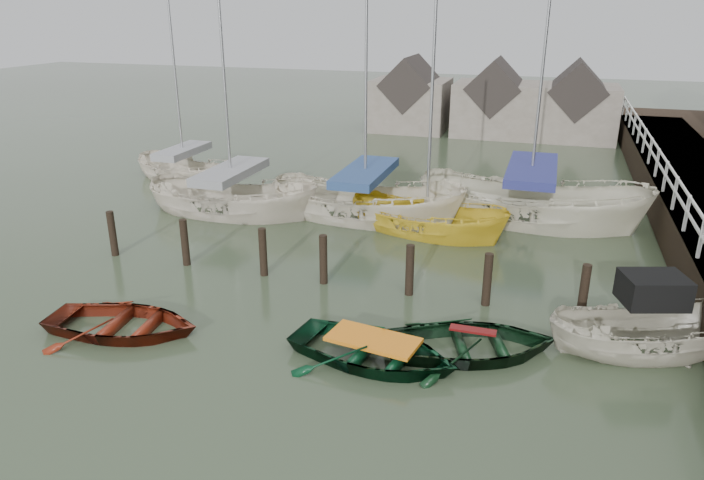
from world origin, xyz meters
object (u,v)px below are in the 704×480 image
(motorboat, at_px, (644,348))
(sailboat_d, at_px, (527,219))
(sailboat_b, at_px, (365,216))
(sailboat_c, at_px, (426,231))
(rowboat_green, at_px, (373,361))
(rowboat_red, at_px, (124,332))
(sailboat_a, at_px, (233,211))
(sailboat_e, at_px, (185,179))
(rowboat_dkgreen, at_px, (471,353))

(motorboat, height_order, sailboat_d, sailboat_d)
(sailboat_b, bearing_deg, motorboat, -124.67)
(sailboat_c, bearing_deg, rowboat_green, -161.14)
(rowboat_red, height_order, sailboat_a, sailboat_a)
(sailboat_a, xyz_separation_m, sailboat_e, (-4.16, 3.46, 0.00))
(sailboat_c, relative_size, sailboat_d, 0.76)
(motorboat, height_order, sailboat_a, sailboat_a)
(rowboat_green, relative_size, sailboat_a, 0.36)
(sailboat_d, bearing_deg, sailboat_e, 94.81)
(rowboat_red, height_order, motorboat, motorboat)
(sailboat_d, bearing_deg, rowboat_dkgreen, -174.96)
(sailboat_c, xyz_separation_m, sailboat_e, (-11.34, 3.33, 0.05))
(rowboat_dkgreen, distance_m, sailboat_d, 9.79)
(sailboat_a, xyz_separation_m, sailboat_d, (10.37, 2.39, -0.00))
(rowboat_green, height_order, rowboat_dkgreen, rowboat_dkgreen)
(rowboat_green, bearing_deg, sailboat_d, -4.92)
(rowboat_dkgreen, xyz_separation_m, sailboat_a, (-9.70, 7.38, 0.06))
(rowboat_red, distance_m, motorboat, 11.83)
(rowboat_dkgreen, relative_size, sailboat_c, 0.37)
(rowboat_red, relative_size, sailboat_c, 0.36)
(rowboat_green, xyz_separation_m, sailboat_d, (2.65, 10.72, 0.06))
(rowboat_red, bearing_deg, sailboat_d, -44.32)
(rowboat_dkgreen, height_order, sailboat_b, sailboat_b)
(rowboat_red, distance_m, sailboat_e, 13.70)
(rowboat_red, xyz_separation_m, motorboat, (11.51, 2.73, 0.09))
(rowboat_dkgreen, bearing_deg, sailboat_b, 11.09)
(rowboat_dkgreen, bearing_deg, sailboat_e, 32.47)
(rowboat_dkgreen, bearing_deg, rowboat_red, 81.24)
(rowboat_red, xyz_separation_m, sailboat_a, (-1.80, 8.88, 0.06))
(rowboat_red, distance_m, rowboat_dkgreen, 8.03)
(sailboat_a, bearing_deg, rowboat_red, -167.79)
(rowboat_red, distance_m, sailboat_c, 10.49)
(sailboat_b, height_order, sailboat_c, sailboat_b)
(rowboat_green, bearing_deg, sailboat_b, 26.58)
(sailboat_c, bearing_deg, rowboat_dkgreen, -146.25)
(rowboat_red, xyz_separation_m, rowboat_dkgreen, (7.89, 1.50, 0.00))
(rowboat_dkgreen, distance_m, sailboat_c, 7.92)
(rowboat_green, distance_m, sailboat_b, 9.70)
(sailboat_a, distance_m, sailboat_b, 4.88)
(motorboat, distance_m, sailboat_e, 19.94)
(rowboat_red, distance_m, sailboat_a, 9.06)
(motorboat, bearing_deg, rowboat_red, 85.84)
(sailboat_a, relative_size, sailboat_c, 1.00)
(rowboat_green, height_order, sailboat_b, sailboat_b)
(sailboat_b, xyz_separation_m, sailboat_d, (5.58, 1.47, -0.00))
(rowboat_green, xyz_separation_m, motorboat, (5.60, 2.18, 0.09))
(sailboat_c, bearing_deg, rowboat_red, 164.38)
(sailboat_b, bearing_deg, rowboat_red, 168.01)
(sailboat_c, xyz_separation_m, sailboat_d, (3.19, 2.26, 0.04))
(sailboat_c, bearing_deg, motorboat, -120.40)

